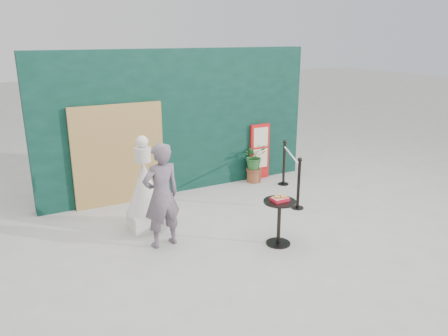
# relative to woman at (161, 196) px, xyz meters

# --- Properties ---
(ground) EXTENTS (60.00, 60.00, 0.00)m
(ground) POSITION_rel_woman_xyz_m (1.33, -0.80, -0.85)
(ground) COLOR #ADAAA5
(ground) RESTS_ON ground
(back_wall) EXTENTS (6.00, 0.30, 3.00)m
(back_wall) POSITION_rel_woman_xyz_m (1.33, 2.35, 0.65)
(back_wall) COLOR black
(back_wall) RESTS_ON ground
(bamboo_fence) EXTENTS (1.80, 0.08, 2.00)m
(bamboo_fence) POSITION_rel_woman_xyz_m (-0.07, 2.14, 0.15)
(bamboo_fence) COLOR tan
(bamboo_fence) RESTS_ON ground
(woman) EXTENTS (0.66, 0.48, 1.70)m
(woman) POSITION_rel_woman_xyz_m (0.00, 0.00, 0.00)
(woman) COLOR slate
(woman) RESTS_ON ground
(menu_board) EXTENTS (0.50, 0.07, 1.30)m
(menu_board) POSITION_rel_woman_xyz_m (3.23, 2.15, -0.20)
(menu_board) COLOR red
(menu_board) RESTS_ON ground
(statue) EXTENTS (0.65, 0.65, 1.67)m
(statue) POSITION_rel_woman_xyz_m (-0.03, 0.74, -0.17)
(statue) COLOR white
(statue) RESTS_ON ground
(cafe_table) EXTENTS (0.52, 0.52, 0.75)m
(cafe_table) POSITION_rel_woman_xyz_m (1.65, -0.86, -0.35)
(cafe_table) COLOR black
(cafe_table) RESTS_ON ground
(food_basket) EXTENTS (0.26, 0.19, 0.11)m
(food_basket) POSITION_rel_woman_xyz_m (1.65, -0.86, -0.06)
(food_basket) COLOR red
(food_basket) RESTS_ON cafe_table
(planter) EXTENTS (0.54, 0.47, 0.91)m
(planter) POSITION_rel_woman_xyz_m (2.98, 1.99, -0.32)
(planter) COLOR brown
(planter) RESTS_ON ground
(stanchion_barrier) EXTENTS (0.84, 1.54, 1.03)m
(stanchion_barrier) POSITION_rel_woman_xyz_m (3.17, 0.86, -0.36)
(stanchion_barrier) COLOR black
(stanchion_barrier) RESTS_ON ground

